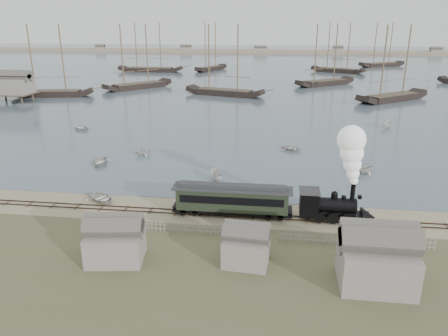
# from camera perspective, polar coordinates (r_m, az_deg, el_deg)

# --- Properties ---
(ground) EXTENTS (600.00, 600.00, 0.00)m
(ground) POSITION_cam_1_polar(r_m,az_deg,el_deg) (51.84, 1.76, -5.28)
(ground) COLOR tan
(ground) RESTS_ON ground
(harbor_water) EXTENTS (600.00, 336.00, 0.06)m
(harbor_water) POSITION_cam_1_polar(r_m,az_deg,el_deg) (218.16, 6.35, 13.21)
(harbor_water) COLOR #4A5D6A
(harbor_water) RESTS_ON ground
(rail_track) EXTENTS (120.00, 1.80, 0.16)m
(rail_track) POSITION_cam_1_polar(r_m,az_deg,el_deg) (50.01, 1.53, -6.17)
(rail_track) COLOR #33231B
(rail_track) RESTS_ON ground
(picket_fence_west) EXTENTS (19.00, 0.10, 1.20)m
(picket_fence_west) POSITION_cam_1_polar(r_m,az_deg,el_deg) (46.67, -7.16, -8.32)
(picket_fence_west) COLOR slate
(picket_fence_west) RESTS_ON ground
(picket_fence_east) EXTENTS (15.00, 0.10, 1.20)m
(picket_fence_east) POSITION_cam_1_polar(r_m,az_deg,el_deg) (45.62, 16.83, -9.72)
(picket_fence_east) COLOR slate
(picket_fence_east) RESTS_ON ground
(shed_left) EXTENTS (5.00, 4.00, 4.10)m
(shed_left) POSITION_cam_1_polar(r_m,az_deg,el_deg) (42.69, -13.84, -11.53)
(shed_left) COLOR slate
(shed_left) RESTS_ON ground
(shed_mid) EXTENTS (4.00, 3.50, 3.60)m
(shed_mid) POSITION_cam_1_polar(r_m,az_deg,el_deg) (41.08, 2.89, -12.24)
(shed_mid) COLOR slate
(shed_mid) RESTS_ON ground
(shed_right) EXTENTS (6.00, 5.00, 5.10)m
(shed_right) POSITION_cam_1_polar(r_m,az_deg,el_deg) (40.21, 18.97, -14.12)
(shed_right) COLOR slate
(shed_right) RESTS_ON ground
(far_spit) EXTENTS (500.00, 20.00, 1.80)m
(far_spit) POSITION_cam_1_polar(r_m,az_deg,el_deg) (297.87, 6.74, 14.69)
(far_spit) COLOR tan
(far_spit) RESTS_ON ground
(locomotive) EXTENTS (8.35, 3.12, 10.41)m
(locomotive) POSITION_cam_1_polar(r_m,az_deg,el_deg) (48.54, 15.65, -1.63)
(locomotive) COLOR black
(locomotive) RESTS_ON ground
(passenger_coach) EXTENTS (13.44, 2.59, 3.26)m
(passenger_coach) POSITION_cam_1_polar(r_m,az_deg,el_deg) (49.23, 1.10, -4.01)
(passenger_coach) COLOR black
(passenger_coach) RESTS_ON ground
(beached_dinghy) EXTENTS (4.73, 5.09, 0.86)m
(beached_dinghy) POSITION_cam_1_polar(r_m,az_deg,el_deg) (55.64, -15.77, -3.81)
(beached_dinghy) COLOR beige
(beached_dinghy) RESTS_ON ground
(rowboat_0) EXTENTS (4.58, 3.59, 0.86)m
(rowboat_0) POSITION_cam_1_polar(r_m,az_deg,el_deg) (69.63, -15.91, 0.83)
(rowboat_0) COLOR beige
(rowboat_0) RESTS_ON harbor_water
(rowboat_1) EXTENTS (3.49, 3.58, 1.43)m
(rowboat_1) POSITION_cam_1_polar(r_m,az_deg,el_deg) (72.56, -10.54, 2.20)
(rowboat_1) COLOR beige
(rowboat_1) RESTS_ON harbor_water
(rowboat_2) EXTENTS (3.67, 2.53, 1.33)m
(rowboat_2) POSITION_cam_1_polar(r_m,az_deg,el_deg) (60.06, -1.07, -1.07)
(rowboat_2) COLOR beige
(rowboat_2) RESTS_ON harbor_water
(rowboat_3) EXTENTS (4.04, 4.41, 0.75)m
(rowboat_3) POSITION_cam_1_polar(r_m,az_deg,el_deg) (74.90, 8.80, 2.55)
(rowboat_3) COLOR beige
(rowboat_3) RESTS_ON harbor_water
(rowboat_4) EXTENTS (4.08, 4.17, 1.67)m
(rowboat_4) POSITION_cam_1_polar(r_m,az_deg,el_deg) (66.17, 17.97, 0.05)
(rowboat_4) COLOR beige
(rowboat_4) RESTS_ON harbor_water
(rowboat_5) EXTENTS (3.47, 3.27, 1.34)m
(rowboat_5) POSITION_cam_1_polar(r_m,az_deg,el_deg) (96.00, 20.53, 5.37)
(rowboat_5) COLOR beige
(rowboat_5) RESTS_ON harbor_water
(rowboat_6) EXTENTS (4.30, 4.69, 0.79)m
(rowboat_6) POSITION_cam_1_polar(r_m,az_deg,el_deg) (93.06, -18.24, 5.05)
(rowboat_6) COLOR beige
(rowboat_6) RESTS_ON harbor_water
(schooner_0) EXTENTS (22.81, 9.46, 20.00)m
(schooner_0) POSITION_cam_1_polar(r_m,az_deg,el_deg) (135.39, -21.93, 12.85)
(schooner_0) COLOR black
(schooner_0) RESTS_ON harbor_water
(schooner_1) EXTENTS (19.25, 21.09, 20.00)m
(schooner_1) POSITION_cam_1_polar(r_m,az_deg,el_deg) (143.92, -11.42, 14.09)
(schooner_1) COLOR black
(schooner_1) RESTS_ON harbor_water
(schooner_2) EXTENTS (24.09, 12.10, 20.00)m
(schooner_2) POSITION_cam_1_polar(r_m,az_deg,el_deg) (128.16, 0.07, 13.90)
(schooner_2) COLOR black
(schooner_2) RESTS_ON harbor_water
(schooner_3) EXTENTS (20.98, 17.67, 20.00)m
(schooner_3) POSITION_cam_1_polar(r_m,az_deg,el_deg) (152.24, 13.28, 14.21)
(schooner_3) COLOR black
(schooner_3) RESTS_ON harbor_water
(schooner_4) EXTENTS (22.13, 19.14, 20.00)m
(schooner_4) POSITION_cam_1_polar(r_m,az_deg,el_deg) (127.96, 21.60, 12.61)
(schooner_4) COLOR black
(schooner_4) RESTS_ON harbor_water
(schooner_6) EXTENTS (27.00, 6.40, 20.00)m
(schooner_6) POSITION_cam_1_polar(r_m,az_deg,el_deg) (191.03, -9.74, 15.29)
(schooner_6) COLOR black
(schooner_6) RESTS_ON harbor_water
(schooner_7) EXTENTS (12.42, 18.77, 20.00)m
(schooner_7) POSITION_cam_1_polar(r_m,az_deg,el_deg) (192.56, -1.73, 15.57)
(schooner_7) COLOR black
(schooner_7) RESTS_ON harbor_water
(schooner_8) EXTENTS (22.19, 14.81, 20.00)m
(schooner_8) POSITION_cam_1_polar(r_m,az_deg,el_deg) (191.30, 14.84, 14.95)
(schooner_8) COLOR black
(schooner_8) RESTS_ON harbor_water
(schooner_9) EXTENTS (22.81, 15.72, 20.00)m
(schooner_9) POSITION_cam_1_polar(r_m,az_deg,el_deg) (221.59, 20.14, 14.91)
(schooner_9) COLOR black
(schooner_9) RESTS_ON harbor_water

